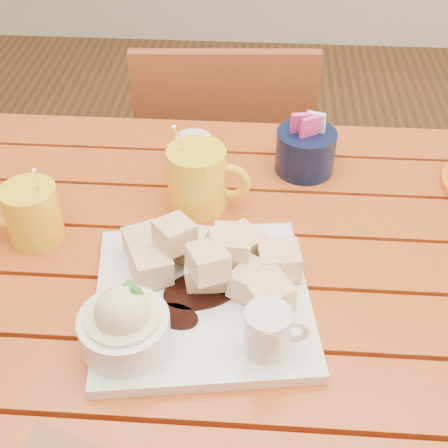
# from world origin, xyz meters

# --- Properties ---
(table) EXTENTS (1.20, 0.79, 0.75)m
(table) POSITION_xyz_m (0.00, 0.00, 0.64)
(table) COLOR #A14814
(table) RESTS_ON ground
(dessert_plate) EXTENTS (0.33, 0.33, 0.12)m
(dessert_plate) POSITION_xyz_m (-0.02, -0.12, 0.78)
(dessert_plate) COLOR white
(dessert_plate) RESTS_ON table
(coffee_mug_left) EXTENTS (0.12, 0.08, 0.14)m
(coffee_mug_left) POSITION_xyz_m (-0.27, 0.03, 0.80)
(coffee_mug_left) COLOR yellow
(coffee_mug_left) RESTS_ON table
(coffee_mug_right) EXTENTS (0.14, 0.10, 0.16)m
(coffee_mug_right) POSITION_xyz_m (-0.03, 0.13, 0.80)
(coffee_mug_right) COLOR yellow
(coffee_mug_right) RESTS_ON table
(cream_pitcher) EXTENTS (0.09, 0.08, 0.07)m
(cream_pitcher) POSITION_xyz_m (-0.04, 0.22, 0.79)
(cream_pitcher) COLOR white
(cream_pitcher) RESTS_ON table
(sugar_caddy) EXTENTS (0.10, 0.10, 0.11)m
(sugar_caddy) POSITION_xyz_m (0.15, 0.24, 0.79)
(sugar_caddy) COLOR #0B1433
(sugar_caddy) RESTS_ON table
(chair_far) EXTENTS (0.42, 0.42, 0.85)m
(chair_far) POSITION_xyz_m (-0.02, 0.62, 0.47)
(chair_far) COLOR brown
(chair_far) RESTS_ON ground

